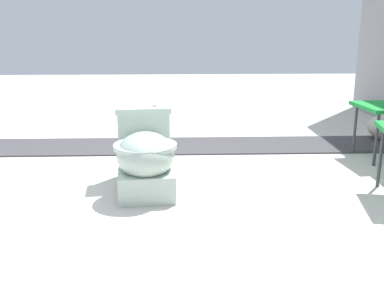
# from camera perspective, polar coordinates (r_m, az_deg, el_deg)

# --- Properties ---
(ground_plane) EXTENTS (14.00, 14.00, 0.00)m
(ground_plane) POSITION_cam_1_polar(r_m,az_deg,el_deg) (2.87, -3.67, -6.24)
(ground_plane) COLOR beige
(gravel_strip) EXTENTS (0.56, 8.00, 0.01)m
(gravel_strip) POSITION_cam_1_polar(r_m,az_deg,el_deg) (3.96, 3.99, -0.17)
(gravel_strip) COLOR #423F44
(gravel_strip) RESTS_ON ground
(toilet) EXTENTS (0.66, 0.43, 0.52)m
(toilet) POSITION_cam_1_polar(r_m,az_deg,el_deg) (2.88, -5.97, -1.60)
(toilet) COLOR #B2C6B7
(toilet) RESTS_ON ground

